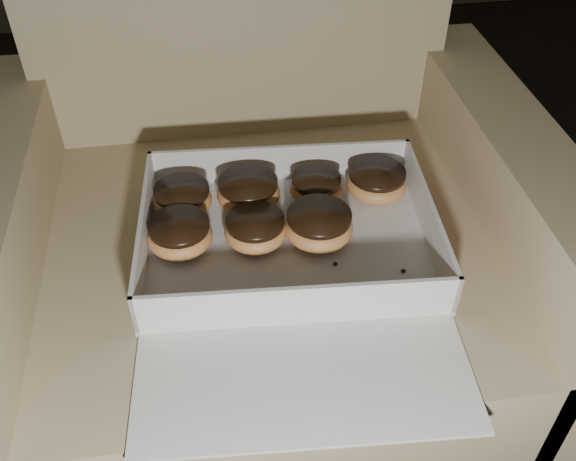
# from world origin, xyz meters

# --- Properties ---
(armchair) EXTENTS (0.87, 0.73, 0.91)m
(armchair) POSITION_xyz_m (0.49, 0.62, 0.29)
(armchair) COLOR #95805F
(armchair) RESTS_ON floor
(bakery_box) EXTENTS (0.44, 0.51, 0.07)m
(bakery_box) POSITION_xyz_m (0.52, 0.48, 0.42)
(bakery_box) COLOR silver
(bakery_box) RESTS_ON armchair
(donut_a) EXTENTS (0.09, 0.09, 0.05)m
(donut_a) POSITION_xyz_m (0.37, 0.53, 0.44)
(donut_a) COLOR #E89851
(donut_a) RESTS_ON bakery_box
(donut_b) EXTENTS (0.09, 0.09, 0.04)m
(donut_b) POSITION_xyz_m (0.37, 0.61, 0.44)
(donut_b) COLOR #E89851
(donut_b) RESTS_ON bakery_box
(donut_c) EXTENTS (0.09, 0.09, 0.05)m
(donut_c) POSITION_xyz_m (0.67, 0.61, 0.44)
(donut_c) COLOR #E89851
(donut_c) RESTS_ON bakery_box
(donut_d) EXTENTS (0.08, 0.08, 0.04)m
(donut_d) POSITION_xyz_m (0.58, 0.61, 0.44)
(donut_d) COLOR #E89851
(donut_d) RESTS_ON bakery_box
(donut_e) EXTENTS (0.09, 0.09, 0.04)m
(donut_e) POSITION_xyz_m (0.47, 0.53, 0.44)
(donut_e) COLOR #E89851
(donut_e) RESTS_ON bakery_box
(donut_f) EXTENTS (0.10, 0.10, 0.05)m
(donut_f) POSITION_xyz_m (0.47, 0.61, 0.44)
(donut_f) COLOR #E89851
(donut_f) RESTS_ON bakery_box
(donut_g) EXTENTS (0.10, 0.10, 0.05)m
(donut_g) POSITION_xyz_m (0.56, 0.52, 0.44)
(donut_g) COLOR #E89851
(donut_g) RESTS_ON bakery_box
(crumb_a) EXTENTS (0.01, 0.01, 0.00)m
(crumb_a) POSITION_xyz_m (0.58, 0.46, 0.42)
(crumb_a) COLOR black
(crumb_a) RESTS_ON bakery_box
(crumb_b) EXTENTS (0.01, 0.01, 0.00)m
(crumb_b) POSITION_xyz_m (0.67, 0.44, 0.42)
(crumb_b) COLOR black
(crumb_b) RESTS_ON bakery_box
(crumb_c) EXTENTS (0.01, 0.01, 0.00)m
(crumb_c) POSITION_xyz_m (0.52, 0.41, 0.42)
(crumb_c) COLOR black
(crumb_c) RESTS_ON bakery_box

